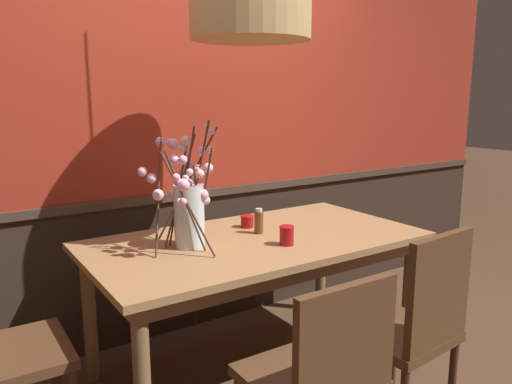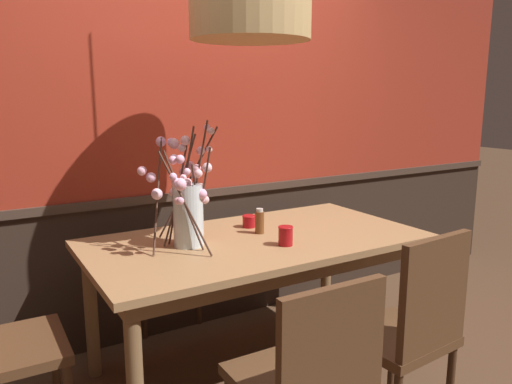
% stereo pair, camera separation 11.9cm
% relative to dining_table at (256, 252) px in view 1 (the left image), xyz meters
% --- Properties ---
extents(ground_plane, '(24.00, 24.00, 0.00)m').
position_rel_dining_table_xyz_m(ground_plane, '(0.00, 0.00, -0.68)').
color(ground_plane, '#4C3321').
extents(back_wall, '(5.64, 0.14, 2.94)m').
position_rel_dining_table_xyz_m(back_wall, '(0.00, 0.72, 0.78)').
color(back_wall, '#2D2119').
rests_on(back_wall, ground).
extents(dining_table, '(1.79, 0.95, 0.76)m').
position_rel_dining_table_xyz_m(dining_table, '(0.00, 0.00, 0.00)').
color(dining_table, '#997047').
rests_on(dining_table, ground).
extents(chair_near_side_right, '(0.45, 0.42, 0.96)m').
position_rel_dining_table_xyz_m(chair_near_side_right, '(0.26, -0.86, -0.14)').
color(chair_near_side_right, '#4C301C').
rests_on(chair_near_side_right, ground).
extents(chair_near_side_left, '(0.46, 0.44, 0.90)m').
position_rel_dining_table_xyz_m(chair_near_side_left, '(-0.32, -0.91, -0.16)').
color(chair_near_side_left, '#4C301C').
rests_on(chair_near_side_left, ground).
extents(chair_far_side_left, '(0.45, 0.43, 0.99)m').
position_rel_dining_table_xyz_m(chair_far_side_left, '(-0.25, 0.92, -0.13)').
color(chair_far_side_left, '#4C301C').
rests_on(chair_far_side_left, ground).
extents(chair_head_west_end, '(0.39, 0.46, 0.88)m').
position_rel_dining_table_xyz_m(chair_head_west_end, '(-1.26, -0.03, -0.17)').
color(chair_head_west_end, '#4C301C').
rests_on(chair_head_west_end, ground).
extents(vase_with_blossoms, '(0.42, 0.44, 0.64)m').
position_rel_dining_table_xyz_m(vase_with_blossoms, '(-0.37, 0.06, 0.30)').
color(vase_with_blossoms, silver).
rests_on(vase_with_blossoms, dining_table).
extents(candle_holder_nearer_center, '(0.08, 0.08, 0.07)m').
position_rel_dining_table_xyz_m(candle_holder_nearer_center, '(0.07, 0.21, 0.12)').
color(candle_holder_nearer_center, '#9E0F14').
rests_on(candle_holder_nearer_center, dining_table).
extents(candle_holder_nearer_edge, '(0.08, 0.08, 0.10)m').
position_rel_dining_table_xyz_m(candle_holder_nearer_edge, '(0.06, -0.20, 0.13)').
color(candle_holder_nearer_edge, '#9E0F14').
rests_on(candle_holder_nearer_edge, dining_table).
extents(condiment_bottle, '(0.05, 0.05, 0.14)m').
position_rel_dining_table_xyz_m(condiment_bottle, '(0.06, 0.06, 0.15)').
color(condiment_bottle, brown).
rests_on(condiment_bottle, dining_table).
extents(pendant_lamp, '(0.60, 0.60, 1.15)m').
position_rel_dining_table_xyz_m(pendant_lamp, '(-0.03, -0.00, 1.22)').
color(pendant_lamp, tan).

